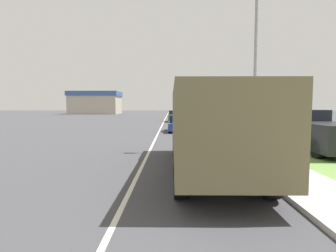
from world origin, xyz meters
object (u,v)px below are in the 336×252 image
military_truck (209,124)px  pickup_truck (314,131)px  car_second_ahead (175,117)px  car_third_ahead (178,114)px  car_nearest_ahead (180,124)px  lamp_post (252,40)px

military_truck → pickup_truck: (5.53, 4.04, -0.61)m
car_second_ahead → car_third_ahead: 8.32m
car_nearest_ahead → pickup_truck: bearing=-56.7°
car_third_ahead → military_truck: bearing=-89.9°
military_truck → car_third_ahead: (-0.06, 35.22, -0.77)m
military_truck → pickup_truck: military_truck is taller
car_nearest_ahead → car_third_ahead: bearing=88.7°
military_truck → lamp_post: size_ratio=0.93×
car_third_ahead → lamp_post: size_ratio=0.51×
car_second_ahead → pickup_truck: 23.73m
military_truck → car_nearest_ahead: military_truck is taller
military_truck → car_second_ahead: 26.95m
pickup_truck → lamp_post: size_ratio=0.64×
military_truck → car_third_ahead: bearing=90.1°
lamp_post → car_third_ahead: bearing=94.3°
pickup_truck → car_third_ahead: bearing=100.2°
car_second_ahead → lamp_post: size_ratio=0.53×
military_truck → car_second_ahead: military_truck is taller
military_truck → car_third_ahead: size_ratio=1.83×
car_second_ahead → pickup_truck: bearing=-74.7°
car_nearest_ahead → lamp_post: size_ratio=0.47×
military_truck → car_second_ahead: bearing=91.5°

